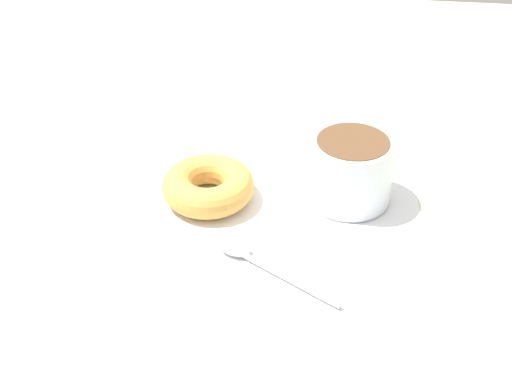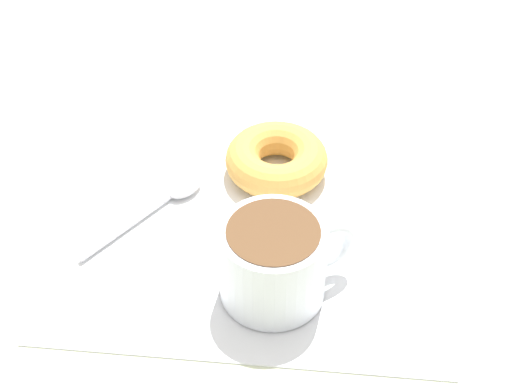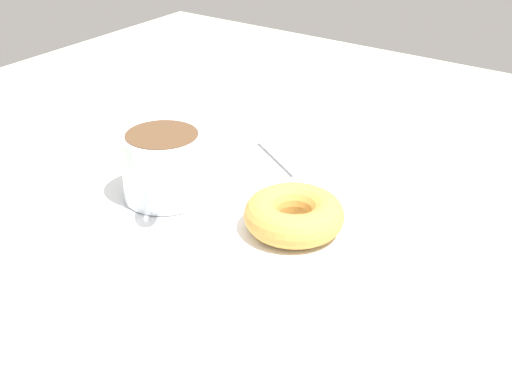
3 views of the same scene
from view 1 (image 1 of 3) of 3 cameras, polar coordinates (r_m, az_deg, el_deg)
The scene contains 5 objects.
ground_plane at distance 76.15cm, azimuth -0.63°, elevation -0.67°, with size 120.00×120.00×2.00cm, color beige.
napkin at distance 72.96cm, azimuth 0.00°, elevation -1.38°, with size 33.54×33.54×0.30cm, color white.
coffee_cup at distance 73.20cm, azimuth 7.52°, elevation 2.01°, with size 8.55×10.28×6.94cm.
donut at distance 73.44cm, azimuth -3.86°, elevation 0.50°, with size 9.52×9.52×3.22cm, color gold.
spoon at distance 66.40cm, azimuth -0.71°, elevation -5.12°, with size 12.90×8.76×0.90cm.
Camera 1 is at (8.53, -60.94, 43.86)cm, focal length 50.00 mm.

